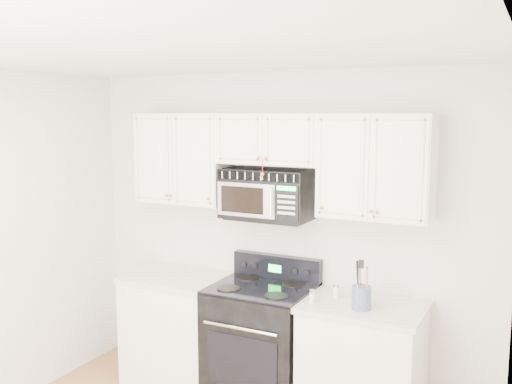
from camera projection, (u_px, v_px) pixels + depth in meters
The scene contains 9 objects.
room at pixel (148, 292), 3.11m from camera, with size 3.51×3.51×2.61m.
base_cabinet_left at pixel (180, 331), 4.86m from camera, with size 0.86×0.65×0.92m.
base_cabinet_right at pixel (363, 369), 4.14m from camera, with size 0.86×0.65×0.92m.
range at pixel (262, 342), 4.49m from camera, with size 0.76×0.70×1.12m.
upper_cabinets at pixel (273, 157), 4.43m from camera, with size 2.44×0.37×0.75m.
microwave at pixel (267, 194), 4.47m from camera, with size 0.71×0.40×0.39m.
utensil_crock at pixel (361, 296), 3.95m from camera, with size 0.13×0.13×0.35m.
shaker_salt at pixel (336, 291), 4.19m from camera, with size 0.04×0.04×0.11m.
shaker_pepper at pixel (312, 296), 4.09m from camera, with size 0.04×0.04×0.09m.
Camera 1 is at (1.89, -2.41, 2.27)m, focal length 40.00 mm.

